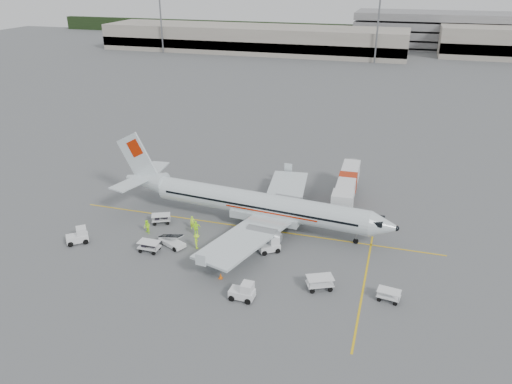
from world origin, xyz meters
TOP-DOWN VIEW (x-y plane):
  - ground at (0.00, 0.00)m, footprint 360.00×360.00m
  - stripe_lead at (0.00, 0.00)m, footprint 44.00×0.20m
  - stripe_cross at (14.00, -8.00)m, footprint 0.20×20.00m
  - terminal_west at (-40.00, 130.00)m, footprint 110.00×22.00m
  - parking_garage at (25.00, 160.00)m, footprint 62.00×24.00m
  - treeline at (0.00, 175.00)m, footprint 300.00×3.00m
  - mast_west at (-70.00, 118.00)m, footprint 3.20×1.20m
  - mast_center at (5.00, 118.00)m, footprint 3.20×1.20m
  - aircraft at (0.80, 0.92)m, footprint 36.59×29.91m
  - jet_bridge at (9.90, 10.31)m, footprint 3.20×15.36m
  - belt_loader at (-7.13, -6.56)m, footprint 4.52×3.21m
  - tug_fore at (3.48, -4.61)m, footprint 2.57×2.35m
  - tug_mid at (3.30, -13.52)m, footprint 2.36×1.39m
  - tug_aft at (-17.60, -8.97)m, footprint 2.68×2.52m
  - cart_loaded_a at (-9.00, -8.32)m, footprint 2.31×1.37m
  - cart_loaded_b at (-10.75, -2.00)m, footprint 2.55×2.10m
  - cart_empty_a at (9.95, -9.85)m, footprint 2.92×2.43m
  - cart_empty_b at (16.39, -9.84)m, footprint 2.26×1.53m
  - cone_nose at (16.61, 4.54)m, footprint 0.40×0.40m
  - cone_port at (1.64, 16.18)m, footprint 0.36×0.36m
  - cone_stbd at (0.23, -10.97)m, footprint 0.38×0.38m
  - crew_a at (-6.55, -2.21)m, footprint 0.71×0.66m
  - crew_b at (-11.14, -4.76)m, footprint 1.02×0.95m
  - crew_c at (-4.29, -6.26)m, footprint 0.99×1.29m
  - crew_d at (-5.52, -3.53)m, footprint 1.15×0.98m

SIDE VIEW (x-z plane):
  - ground at x=0.00m, z-range 0.00..0.00m
  - stripe_lead at x=0.00m, z-range 0.00..0.01m
  - stripe_cross at x=14.00m, z-range 0.00..0.01m
  - cone_port at x=1.64m, z-range 0.00..0.59m
  - cone_stbd at x=0.23m, z-range 0.00..0.62m
  - cone_nose at x=16.61m, z-range 0.00..0.65m
  - cart_empty_b at x=16.39m, z-range 0.00..1.10m
  - cart_loaded_b at x=-10.75m, z-range 0.00..1.15m
  - cart_loaded_a at x=-9.00m, z-range 0.00..1.20m
  - cart_empty_a at x=9.95m, z-range 0.00..1.32m
  - crew_a at x=-6.55m, z-range 0.00..1.64m
  - crew_b at x=-11.14m, z-range 0.00..1.68m
  - tug_fore at x=3.48m, z-range 0.00..1.73m
  - crew_c at x=-4.29m, z-range 0.00..1.76m
  - tug_mid at x=3.30m, z-range 0.00..1.79m
  - tug_aft at x=-17.60m, z-range 0.00..1.82m
  - crew_d at x=-5.52m, z-range 0.00..1.85m
  - belt_loader at x=-7.13m, z-range 0.00..2.30m
  - jet_bridge at x=9.90m, z-range 0.00..4.02m
  - treeline at x=0.00m, z-range 0.00..6.00m
  - terminal_west at x=-40.00m, z-range 0.00..9.00m
  - aircraft at x=0.80m, z-range 0.00..9.44m
  - parking_garage at x=25.00m, z-range 0.00..14.00m
  - mast_west at x=-70.00m, z-range 0.00..22.00m
  - mast_center at x=5.00m, z-range 0.00..22.00m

